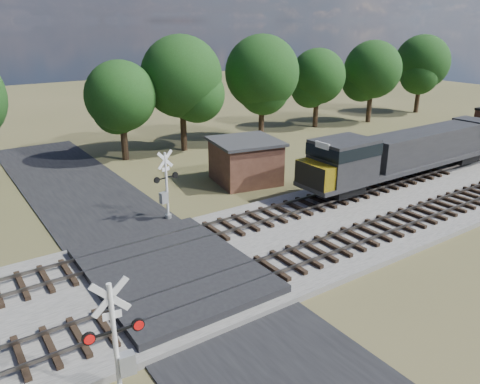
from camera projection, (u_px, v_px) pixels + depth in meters
ground at (176, 282)px, 21.51m from camera, size 160.00×160.00×0.00m
ballast_bed at (326, 225)px, 27.16m from camera, size 140.00×10.00×0.30m
road at (176, 281)px, 21.50m from camera, size 7.00×60.00×0.08m
crossing_panel at (171, 271)px, 21.79m from camera, size 7.00×9.00×0.62m
track_near at (257, 273)px, 21.48m from camera, size 140.00×2.60×0.33m
track_far at (202, 234)px, 25.35m from camera, size 140.00×2.60×0.33m
crossing_signal_near at (120, 356)px, 13.96m from camera, size 1.82×0.43×4.53m
crossing_signal_far at (166, 192)px, 27.66m from camera, size 1.72×0.48×4.30m
equipment_shed at (245, 161)px, 34.43m from camera, size 5.44×5.44×3.19m
treeline at (104, 85)px, 37.59m from camera, size 81.42×8.93×10.94m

